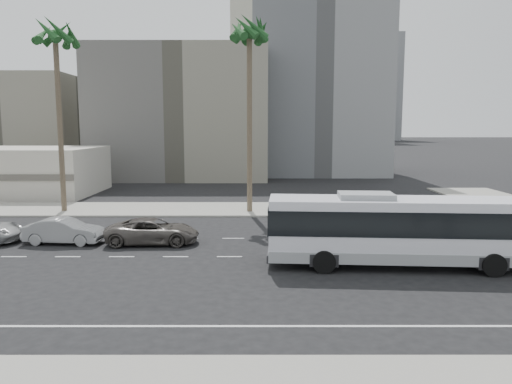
{
  "coord_description": "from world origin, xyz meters",
  "views": [
    {
      "loc": [
        -1.54,
        -26.16,
        7.12
      ],
      "look_at": [
        -1.52,
        4.0,
        3.11
      ],
      "focal_mm": 33.95,
      "sensor_mm": 36.0,
      "label": 1
    }
  ],
  "objects_px": {
    "car_a": "(153,231)",
    "palm_near": "(249,37)",
    "palm_mid": "(55,40)",
    "car_b": "(64,231)",
    "city_bus": "(399,228)"
  },
  "relations": [
    {
      "from": "car_a",
      "to": "palm_near",
      "type": "distance_m",
      "value": 18.44
    },
    {
      "from": "car_a",
      "to": "palm_mid",
      "type": "xyz_separation_m",
      "value": [
        -9.89,
        11.19,
        13.38
      ]
    },
    {
      "from": "palm_mid",
      "to": "car_a",
      "type": "bearing_deg",
      "value": -48.54
    },
    {
      "from": "car_b",
      "to": "palm_near",
      "type": "relative_size",
      "value": 0.3
    },
    {
      "from": "car_a",
      "to": "palm_mid",
      "type": "height_order",
      "value": "palm_mid"
    },
    {
      "from": "car_b",
      "to": "palm_near",
      "type": "xyz_separation_m",
      "value": [
        11.36,
        10.92,
        13.62
      ]
    },
    {
      "from": "city_bus",
      "to": "palm_mid",
      "type": "distance_m",
      "value": 31.1
    },
    {
      "from": "city_bus",
      "to": "car_b",
      "type": "xyz_separation_m",
      "value": [
        -19.22,
        5.02,
        -1.22
      ]
    },
    {
      "from": "car_a",
      "to": "palm_near",
      "type": "bearing_deg",
      "value": -30.61
    },
    {
      "from": "palm_near",
      "to": "palm_mid",
      "type": "height_order",
      "value": "palm_near"
    },
    {
      "from": "palm_mid",
      "to": "palm_near",
      "type": "bearing_deg",
      "value": -0.89
    },
    {
      "from": "city_bus",
      "to": "palm_mid",
      "type": "relative_size",
      "value": 0.86
    },
    {
      "from": "car_a",
      "to": "palm_mid",
      "type": "bearing_deg",
      "value": 39.0
    },
    {
      "from": "city_bus",
      "to": "car_a",
      "type": "xyz_separation_m",
      "value": [
        -13.72,
        4.99,
        -1.22
      ]
    },
    {
      "from": "city_bus",
      "to": "car_a",
      "type": "height_order",
      "value": "city_bus"
    }
  ]
}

